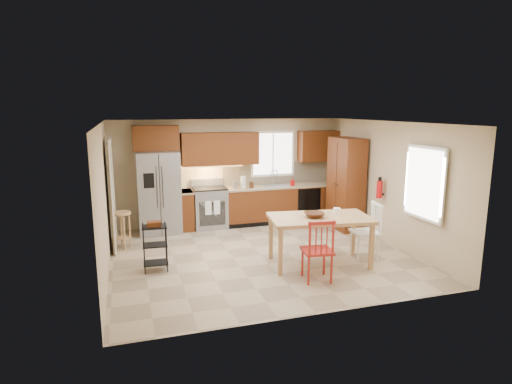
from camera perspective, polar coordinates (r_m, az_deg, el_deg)
The scene contains 33 objects.
floor at distance 8.25m, azimuth 0.63°, elevation -8.39°, with size 5.50×5.50×0.00m, color tan.
ceiling at distance 7.77m, azimuth 0.67°, elevation 9.24°, with size 5.50×5.00×0.02m, color silver.
wall_back at distance 10.29m, azimuth -3.61°, elevation 2.72°, with size 5.50×0.02×2.50m, color #CCB793.
wall_front at distance 5.65m, azimuth 8.43°, elevation -4.51°, with size 5.50×0.02×2.50m, color #CCB793.
wall_left at distance 7.56m, azimuth -19.61°, elevation -1.03°, with size 0.02×5.00×2.50m, color #CCB793.
wall_right at distance 9.13m, azimuth 17.32°, elevation 1.13°, with size 0.02×5.00×2.50m, color #CCB793.
refrigerator at distance 9.73m, azimuth -12.84°, elevation -0.08°, with size 0.92×0.75×1.82m, color gray.
range_stove at distance 10.03m, azimuth -6.19°, elevation -2.16°, with size 0.76×0.63×0.92m, color gray.
base_cabinet_narrow at distance 9.96m, azimuth -9.31°, elevation -2.39°, with size 0.30×0.60×0.90m, color #602A11.
base_cabinet_run at distance 10.53m, azimuth 3.67°, elevation -1.52°, with size 2.92×0.60×0.90m, color #602A11.
dishwasher at distance 10.48m, azimuth 7.10°, elevation -1.64°, with size 0.60×0.02×0.78m, color black.
backsplash at distance 10.66m, azimuth 3.18°, elevation 2.61°, with size 2.92×0.03×0.55m, color beige.
upper_over_fridge at distance 9.77m, azimuth -13.23°, elevation 7.00°, with size 1.00×0.35×0.55m, color #5E2D0F.
upper_left_block at distance 10.00m, azimuth -4.81°, elevation 5.77°, with size 1.80×0.35×0.75m, color #5E2D0F.
upper_right_block at distance 10.81m, azimuth 8.32°, elevation 6.10°, with size 1.00×0.35×0.75m, color #5E2D0F.
window_back at distance 10.53m, azimuth 2.24°, elevation 5.12°, with size 1.12×0.04×1.12m, color white.
sink at distance 10.39m, azimuth 2.72°, elevation 0.62°, with size 0.62×0.46×0.16m, color gray.
undercab_glow at distance 9.96m, azimuth -6.43°, elevation 3.43°, with size 1.60×0.30×0.01m, color #FFBF66.
soap_bottle at distance 10.40m, azimuth 4.88°, elevation 1.37°, with size 0.09×0.09×0.19m, color red.
paper_towel at distance 10.05m, azimuth -1.74°, elevation 1.32°, with size 0.12×0.12×0.28m, color white.
canister_steel at distance 10.01m, azimuth -2.84°, elevation 0.97°, with size 0.11×0.11×0.18m, color gray.
canister_wood at distance 10.09m, azimuth -0.60°, elevation 0.95°, with size 0.10×0.10×0.14m, color #482413.
pantry at distance 10.00m, azimuth 11.88°, elevation 1.08°, with size 0.50×0.95×2.10m, color #602A11.
fire_extinguisher at distance 9.21m, azimuth 16.13°, elevation 0.33°, with size 0.12×0.12×0.36m, color red.
window_right at distance 8.15m, azimuth 21.54°, elevation 1.11°, with size 0.04×1.02×1.32m, color white.
doorway at distance 8.87m, azimuth -18.70°, elevation -0.55°, with size 0.04×0.95×2.10m, color #8C7A59.
dining_table at distance 7.76m, azimuth 8.43°, elevation -6.46°, with size 1.76×0.99×0.86m, color tan, non-canonical shape.
chair_red at distance 7.03m, azimuth 8.15°, elevation -7.59°, with size 0.48×0.48×1.04m, color #A62019, non-canonical shape.
chair_white at distance 8.21m, azimuth 14.32°, elevation -5.05°, with size 0.48×0.48×1.04m, color white, non-canonical shape.
table_bowl at distance 7.59m, azimuth 7.78°, elevation -3.38°, with size 0.36×0.36×0.09m, color #482413.
table_jar at distance 7.89m, azimuth 10.72°, elevation -2.66°, with size 0.15×0.15×0.17m, color white.
bar_stool at distance 8.94m, azimuth -17.35°, elevation -4.87°, with size 0.36×0.36×0.74m, color tan, non-canonical shape.
utility_cart at distance 7.58m, azimuth -13.29°, elevation -7.20°, with size 0.41×0.32×0.83m, color black, non-canonical shape.
Camera 1 is at (-2.38, -7.40, 2.77)m, focal length 30.00 mm.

